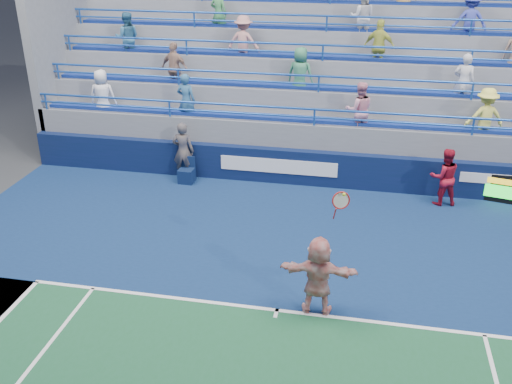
% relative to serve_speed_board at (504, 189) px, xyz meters
% --- Properties ---
extents(ground, '(120.00, 120.00, 0.00)m').
position_rel_serve_speed_board_xyz_m(ground, '(-5.55, -6.31, -0.42)').
color(ground, '#333538').
extents(sponsor_wall, '(18.00, 0.32, 1.10)m').
position_rel_serve_speed_board_xyz_m(sponsor_wall, '(-5.55, 0.19, 0.13)').
color(sponsor_wall, '#0A1939').
rests_on(sponsor_wall, ground).
extents(bleacher_stand, '(18.00, 5.60, 6.13)m').
position_rel_serve_speed_board_xyz_m(bleacher_stand, '(-5.55, 3.96, 1.12)').
color(bleacher_stand, slate).
rests_on(bleacher_stand, ground).
extents(serve_speed_board, '(1.22, 0.38, 0.84)m').
position_rel_serve_speed_board_xyz_m(serve_speed_board, '(0.00, 0.00, 0.00)').
color(serve_speed_board, black).
rests_on(serve_speed_board, ground).
extents(judge_chair, '(0.47, 0.47, 0.80)m').
position_rel_serve_speed_board_xyz_m(judge_chair, '(-9.35, -0.37, -0.17)').
color(judge_chair, '#0D1D41').
rests_on(judge_chair, ground).
extents(tennis_player, '(1.61, 0.54, 2.77)m').
position_rel_serve_speed_board_xyz_m(tennis_player, '(-4.75, -6.14, 0.44)').
color(tennis_player, white).
rests_on(tennis_player, ground).
extents(line_judge, '(0.69, 0.47, 1.85)m').
position_rel_serve_speed_board_xyz_m(line_judge, '(-9.51, -0.10, 0.50)').
color(line_judge, '#141D37').
rests_on(line_judge, ground).
extents(ball_girl, '(0.93, 0.79, 1.69)m').
position_rel_serve_speed_board_xyz_m(ball_girl, '(-1.75, -0.42, 0.42)').
color(ball_girl, '#A51228').
rests_on(ball_girl, ground).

